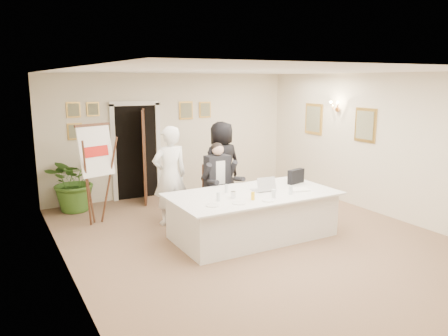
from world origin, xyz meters
name	(u,v)px	position (x,y,z in m)	size (l,w,h in m)	color
floor	(252,237)	(0.00, 0.00, 0.00)	(7.00, 7.00, 0.00)	brown
ceiling	(254,71)	(0.00, 0.00, 2.80)	(6.00, 7.00, 0.02)	white
wall_back	(172,134)	(0.00, 3.50, 1.40)	(6.00, 0.10, 2.80)	#F0E7CB
wall_left	(64,177)	(-3.00, 0.00, 1.40)	(0.10, 7.00, 2.80)	#F0E7CB
wall_right	(380,144)	(3.00, 0.00, 1.40)	(0.10, 7.00, 2.80)	#F0E7CB
doorway	(139,154)	(-0.88, 3.32, 1.04)	(1.14, 0.86, 2.20)	black
pictures_back_wall	(139,117)	(-0.80, 3.47, 1.85)	(3.40, 0.06, 0.80)	gold
pictures_right_wall	(337,122)	(2.97, 1.20, 1.75)	(0.06, 2.20, 0.80)	gold
wall_sconce	(336,106)	(2.90, 1.20, 2.10)	(0.20, 0.30, 0.24)	#C47D3E
conference_table	(253,215)	(0.03, 0.04, 0.39)	(2.84, 1.51, 0.78)	silver
seated_man	(219,181)	(0.00, 1.22, 0.75)	(0.65, 0.69, 1.51)	black
flip_chart	(95,180)	(-2.18, 1.98, 0.86)	(0.67, 0.50, 1.86)	#321C0F
standing_man	(170,176)	(-0.94, 1.37, 0.92)	(0.67, 0.44, 1.85)	white
standing_woman	(222,164)	(0.50, 2.00, 0.90)	(0.88, 0.58, 1.81)	black
potted_palm	(74,179)	(-2.35, 3.13, 0.65)	(1.17, 1.02, 1.30)	#396622
laptop	(262,183)	(0.27, 0.12, 0.91)	(0.35, 0.37, 0.28)	#B7BABC
laptop_bag	(296,176)	(1.11, 0.26, 0.91)	(0.37, 0.10, 0.26)	black
paper_stack	(299,190)	(0.82, -0.22, 0.79)	(0.32, 0.23, 0.03)	white
plate_left	(213,205)	(-0.92, -0.30, 0.78)	(0.22, 0.22, 0.01)	white
plate_mid	(239,203)	(-0.50, -0.38, 0.78)	(0.23, 0.23, 0.01)	white
plate_near	(268,200)	(-0.02, -0.48, 0.78)	(0.20, 0.20, 0.01)	white
glass_a	(218,197)	(-0.72, -0.10, 0.84)	(0.06, 0.06, 0.14)	silver
glass_b	(274,194)	(0.16, -0.37, 0.84)	(0.07, 0.07, 0.14)	silver
glass_c	(291,190)	(0.54, -0.34, 0.84)	(0.06, 0.06, 0.14)	silver
glass_d	(226,189)	(-0.35, 0.29, 0.84)	(0.06, 0.06, 0.14)	silver
oj_glass	(253,196)	(-0.20, -0.32, 0.84)	(0.06, 0.06, 0.13)	yellow
steel_jug	(233,195)	(-0.42, -0.06, 0.83)	(0.08, 0.08, 0.11)	silver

